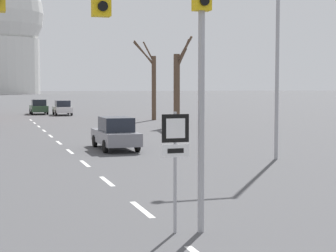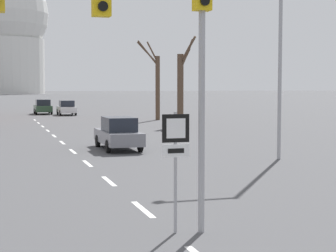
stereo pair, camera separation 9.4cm
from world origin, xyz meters
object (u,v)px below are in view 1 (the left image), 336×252
street_lamp_right (269,26)px  sedan_mid_centre (62,108)px  sedan_near_left (39,107)px  sedan_near_right (115,133)px  traffic_signal_centre_tall (169,25)px  route_sign_post (175,151)px

street_lamp_right → sedan_mid_centre: size_ratio=2.21×
sedan_near_left → sedan_near_right: 38.13m
sedan_mid_centre → sedan_near_right: bearing=-92.7°
sedan_near_right → sedan_near_left: bearing=91.0°
traffic_signal_centre_tall → sedan_mid_centre: (4.06, 51.36, -3.60)m
traffic_signal_centre_tall → street_lamp_right: 13.11m
route_sign_post → sedan_near_left: bearing=88.3°
traffic_signal_centre_tall → route_sign_post: bearing=29.6°
traffic_signal_centre_tall → sedan_near_right: (2.39, 16.28, -3.60)m
route_sign_post → street_lamp_right: (7.63, 10.37, 3.93)m
street_lamp_right → sedan_near_right: bearing=132.9°
route_sign_post → street_lamp_right: bearing=53.7°
traffic_signal_centre_tall → sedan_mid_centre: bearing=85.5°
street_lamp_right → sedan_near_left: (-6.05, 43.94, -4.88)m
traffic_signal_centre_tall → sedan_mid_centre: size_ratio=1.37×
street_lamp_right → sedan_near_left: street_lamp_right is taller
route_sign_post → sedan_near_right: 16.37m
sedan_near_right → route_sign_post: bearing=-97.8°
route_sign_post → sedan_near_right: bearing=82.2°
sedan_near_left → sedan_mid_centre: (2.32, -3.05, -0.02)m
traffic_signal_centre_tall → sedan_mid_centre: 51.64m
traffic_signal_centre_tall → route_sign_post: 2.63m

